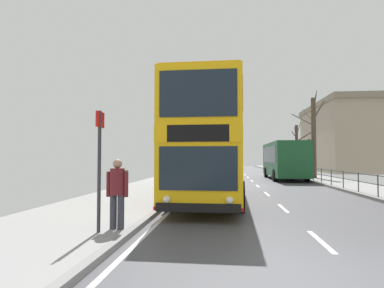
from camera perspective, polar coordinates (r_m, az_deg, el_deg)
name	(u,v)px	position (r m, az deg, el deg)	size (l,w,h in m)	color
ground	(320,282)	(5.47, 21.07, -21.22)	(15.80, 140.00, 0.20)	#45454B
double_decker_bus_main	(211,145)	(14.49, 3.27, -0.14)	(2.86, 10.81, 4.56)	#F4B20F
background_bus_far_lane	(284,159)	(29.59, 15.47, -2.55)	(2.73, 9.36, 3.10)	#19512D
pedestrian_railing_far_kerb	(350,177)	(19.44, 25.44, -5.18)	(0.05, 27.70, 0.96)	#2D3338
pedestrian_with_backpack	(118,188)	(8.18, -12.56, -7.38)	(0.54, 0.54, 1.65)	#383842
bus_stop_sign_near	(99,157)	(7.87, -15.55, -2.22)	(0.08, 0.44, 2.75)	#2D2D33
bare_tree_far_00	(297,147)	(38.25, 17.54, -0.55)	(2.07, 1.98, 5.69)	#423328
bare_tree_far_01	(314,136)	(30.09, 20.09, 1.32)	(2.46, 2.16, 7.57)	#4C3D2D
background_building_01	(345,137)	(49.68, 24.74, 1.05)	(8.38, 17.88, 9.17)	gray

